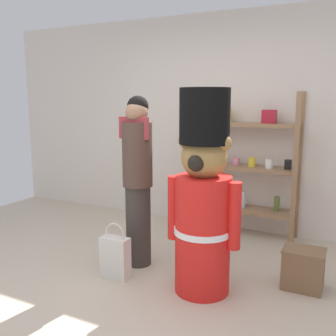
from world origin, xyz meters
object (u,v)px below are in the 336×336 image
person_shopper (138,176)px  shopping_bag (115,257)px  merchandise_shelf (243,163)px  teddy_bear_guard (203,199)px  display_crate (303,269)px

person_shopper → shopping_bag: size_ratio=3.16×
merchandise_shelf → teddy_bear_guard: bearing=-86.0°
person_shopper → shopping_bag: bearing=-95.9°
merchandise_shelf → person_shopper: (-0.64, -1.30, 0.02)m
merchandise_shelf → teddy_bear_guard: (0.11, -1.52, -0.06)m
shopping_bag → teddy_bear_guard: bearing=9.2°
teddy_bear_guard → shopping_bag: 0.99m
display_crate → teddy_bear_guard: bearing=-150.8°
person_shopper → merchandise_shelf: bearing=63.7°
teddy_bear_guard → person_shopper: teddy_bear_guard is taller
merchandise_shelf → teddy_bear_guard: teddy_bear_guard is taller
display_crate → person_shopper: bearing=-172.4°
teddy_bear_guard → merchandise_shelf: bearing=94.0°
teddy_bear_guard → display_crate: bearing=29.2°
shopping_bag → display_crate: bearing=19.6°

